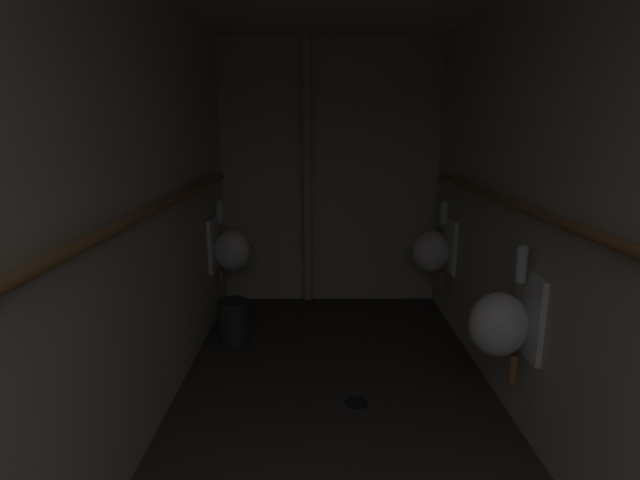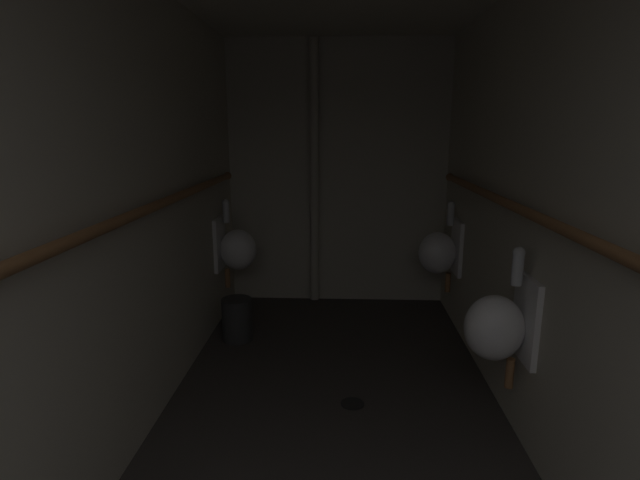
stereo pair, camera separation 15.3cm
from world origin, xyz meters
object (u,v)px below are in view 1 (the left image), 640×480
Objects in this scene: standpipe_back_wall at (307,176)px; urinal_right_far at (434,250)px; urinal_right_mid at (503,322)px; waste_bin at (234,321)px; urinal_left_mid at (230,249)px; floor_drain at (356,402)px.

urinal_right_far is at bearing -25.41° from standpipe_back_wall.
waste_bin is (-1.60, 1.15, -0.46)m from urinal_right_mid.
waste_bin is (-0.55, -0.88, -1.02)m from standpipe_back_wall.
urinal_right_mid is at bearing -35.74° from waste_bin.
waste_bin is at bearing -78.58° from urinal_left_mid.
urinal_right_far reaches higher than waste_bin.
floor_drain is at bearing -45.22° from waste_bin.
urinal_left_mid is at bearing 178.82° from urinal_right_far.
waste_bin is (-1.60, -0.38, -0.46)m from urinal_right_far.
standpipe_back_wall is at bearing 36.22° from urinal_left_mid.
urinal_right_far is at bearing 90.00° from urinal_right_mid.
floor_drain is (-0.73, 0.27, -0.62)m from urinal_right_mid.
waste_bin reaches higher than floor_drain.
standpipe_back_wall reaches higher than urinal_right_far.
waste_bin is at bearing 134.78° from floor_drain.
urinal_left_mid is at bearing 137.12° from urinal_right_mid.
urinal_right_mid and urinal_right_far have the same top height.
urinal_right_mid is at bearing -90.00° from urinal_right_far.
standpipe_back_wall is at bearing 117.38° from urinal_right_mid.
standpipe_back_wall is (-1.05, 2.03, 0.56)m from urinal_right_mid.
urinal_right_mid is at bearing -62.62° from standpipe_back_wall.
urinal_right_mid is (1.68, -1.56, 0.00)m from urinal_left_mid.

